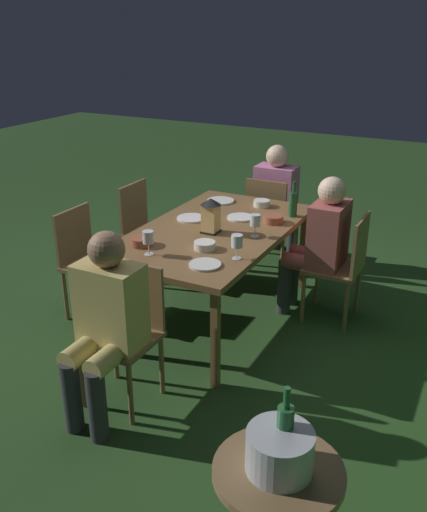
# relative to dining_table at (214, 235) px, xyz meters

# --- Properties ---
(ground_plane) EXTENTS (16.00, 16.00, 0.00)m
(ground_plane) POSITION_rel_dining_table_xyz_m (0.00, 0.00, -0.70)
(ground_plane) COLOR #26471E
(dining_table) EXTENTS (1.82, 1.04, 0.75)m
(dining_table) POSITION_rel_dining_table_xyz_m (0.00, 0.00, 0.00)
(dining_table) COLOR brown
(dining_table) RESTS_ON ground
(chair_head_near) EXTENTS (0.40, 0.42, 0.87)m
(chair_head_near) POSITION_rel_dining_table_xyz_m (-1.16, 0.00, -0.21)
(chair_head_near) COLOR brown
(chair_head_near) RESTS_ON ground
(person_in_pink) EXTENTS (0.48, 0.38, 1.15)m
(person_in_pink) POSITION_rel_dining_table_xyz_m (-1.35, 0.00, -0.06)
(person_in_pink) COLOR #C675A3
(person_in_pink) RESTS_ON ground
(chair_side_right_a) EXTENTS (0.42, 0.40, 0.87)m
(chair_side_right_a) POSITION_rel_dining_table_xyz_m (-0.41, 0.91, -0.21)
(chair_side_right_a) COLOR brown
(chair_side_right_a) RESTS_ON ground
(person_in_rust) EXTENTS (0.38, 0.47, 1.15)m
(person_in_rust) POSITION_rel_dining_table_xyz_m (-0.41, 0.71, -0.06)
(person_in_rust) COLOR #9E4C47
(person_in_rust) RESTS_ON ground
(chair_side_left_b) EXTENTS (0.42, 0.40, 0.87)m
(chair_side_left_b) POSITION_rel_dining_table_xyz_m (0.41, -0.91, -0.21)
(chair_side_left_b) COLOR brown
(chair_side_left_b) RESTS_ON ground
(chair_side_left_a) EXTENTS (0.42, 0.40, 0.87)m
(chair_side_left_a) POSITION_rel_dining_table_xyz_m (-0.41, -0.91, -0.21)
(chair_side_left_a) COLOR brown
(chair_side_left_a) RESTS_ON ground
(chair_head_far) EXTENTS (0.40, 0.42, 0.87)m
(chair_head_far) POSITION_rel_dining_table_xyz_m (1.16, 0.00, -0.21)
(chair_head_far) COLOR brown
(chair_head_far) RESTS_ON ground
(person_in_mustard) EXTENTS (0.48, 0.38, 1.15)m
(person_in_mustard) POSITION_rel_dining_table_xyz_m (1.35, 0.00, -0.06)
(person_in_mustard) COLOR tan
(person_in_mustard) RESTS_ON ground
(lantern_centerpiece) EXTENTS (0.15, 0.15, 0.27)m
(lantern_centerpiece) POSITION_rel_dining_table_xyz_m (0.08, 0.02, 0.20)
(lantern_centerpiece) COLOR black
(lantern_centerpiece) RESTS_ON dining_table
(green_bottle_on_table) EXTENTS (0.07, 0.07, 0.29)m
(green_bottle_on_table) POSITION_rel_dining_table_xyz_m (-0.56, 0.43, 0.16)
(green_bottle_on_table) COLOR #195128
(green_bottle_on_table) RESTS_ON dining_table
(wine_glass_a) EXTENTS (0.08, 0.08, 0.17)m
(wine_glass_a) POSITION_rel_dining_table_xyz_m (0.01, 0.34, 0.17)
(wine_glass_a) COLOR silver
(wine_glass_a) RESTS_ON dining_table
(wine_glass_b) EXTENTS (0.08, 0.08, 0.17)m
(wine_glass_b) POSITION_rel_dining_table_xyz_m (0.65, -0.16, 0.17)
(wine_glass_b) COLOR silver
(wine_glass_b) RESTS_ON dining_table
(wine_glass_c) EXTENTS (0.08, 0.08, 0.17)m
(wine_glass_c) POSITION_rel_dining_table_xyz_m (0.44, 0.40, 0.17)
(wine_glass_c) COLOR silver
(wine_glass_c) RESTS_ON dining_table
(plate_a) EXTENTS (0.21, 0.21, 0.01)m
(plate_a) POSITION_rel_dining_table_xyz_m (-0.32, 0.08, 0.06)
(plate_a) COLOR white
(plate_a) RESTS_ON dining_table
(plate_b) EXTENTS (0.24, 0.24, 0.01)m
(plate_b) POSITION_rel_dining_table_xyz_m (-0.64, -0.26, 0.06)
(plate_b) COLOR white
(plate_b) RESTS_ON dining_table
(plate_c) EXTENTS (0.21, 0.21, 0.01)m
(plate_c) POSITION_rel_dining_table_xyz_m (0.64, 0.27, 0.06)
(plate_c) COLOR silver
(plate_c) RESTS_ON dining_table
(plate_d) EXTENTS (0.23, 0.23, 0.01)m
(plate_d) POSITION_rel_dining_table_xyz_m (-0.12, -0.26, 0.06)
(plate_d) COLOR white
(plate_d) RESTS_ON dining_table
(bowl_olives) EXTENTS (0.14, 0.14, 0.06)m
(bowl_olives) POSITION_rel_dining_table_xyz_m (-0.68, 0.11, 0.08)
(bowl_olives) COLOR silver
(bowl_olives) RESTS_ON dining_table
(bowl_bread) EXTENTS (0.16, 0.16, 0.06)m
(bowl_bread) POSITION_rel_dining_table_xyz_m (-0.34, 0.35, 0.08)
(bowl_bread) COLOR #9E5138
(bowl_bread) RESTS_ON dining_table
(bowl_salad) EXTENTS (0.16, 0.16, 0.06)m
(bowl_salad) POSITION_rel_dining_table_xyz_m (0.53, -0.29, 0.08)
(bowl_salad) COLOR #9E5138
(bowl_salad) RESTS_ON dining_table
(bowl_dip) EXTENTS (0.15, 0.15, 0.05)m
(bowl_dip) POSITION_rel_dining_table_xyz_m (0.39, 0.13, 0.08)
(bowl_dip) COLOR silver
(bowl_dip) RESTS_ON dining_table
(side_table) EXTENTS (0.51, 0.51, 0.63)m
(side_table) POSITION_rel_dining_table_xyz_m (1.98, 1.31, -0.27)
(side_table) COLOR brown
(side_table) RESTS_ON ground
(ice_bucket) EXTENTS (0.26, 0.26, 0.34)m
(ice_bucket) POSITION_rel_dining_table_xyz_m (1.98, 1.31, 0.04)
(ice_bucket) COLOR #B2B7BF
(ice_bucket) RESTS_ON side_table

